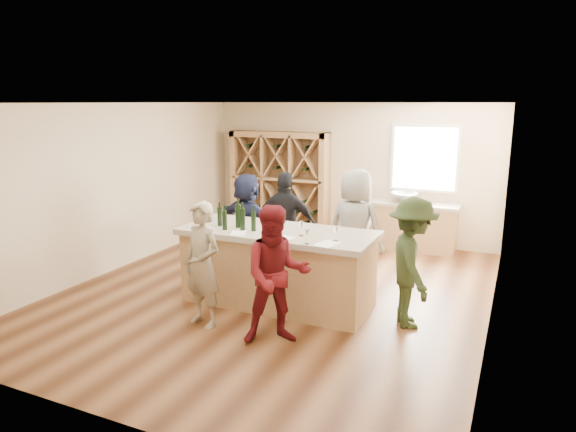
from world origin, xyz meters
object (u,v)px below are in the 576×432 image
at_px(wine_bottle_d, 243,219).
at_px(person_near_left, 202,265).
at_px(wine_bottle_c, 238,216).
at_px(person_far_right, 355,229).
at_px(person_far_mid, 286,225).
at_px(wine_bottle_e, 254,221).
at_px(wine_bottle_a, 220,217).
at_px(person_far_left, 248,221).
at_px(wine_rack, 280,183).
at_px(wine_bottle_b, 225,220).
at_px(person_server, 412,263).
at_px(tasting_counter_base, 278,270).
at_px(person_near_right, 277,275).
at_px(sink, 404,197).

distance_m(wine_bottle_d, person_near_left, 0.93).
height_order(wine_bottle_c, person_near_left, person_near_left).
bearing_deg(person_far_right, person_far_mid, 13.75).
distance_m(wine_bottle_e, person_far_right, 1.70).
xyz_separation_m(wine_bottle_a, person_far_left, (-0.34, 1.42, -0.39)).
height_order(wine_rack, person_far_right, wine_rack).
relative_size(wine_bottle_b, person_server, 0.16).
relative_size(wine_bottle_a, wine_bottle_b, 0.99).
xyz_separation_m(wine_bottle_a, person_near_left, (0.30, -0.91, -0.41)).
bearing_deg(person_server, person_far_left, 43.85).
xyz_separation_m(tasting_counter_base, person_near_right, (0.50, -1.08, 0.33)).
distance_m(tasting_counter_base, wine_bottle_a, 1.12).
distance_m(wine_bottle_a, person_near_right, 1.70).
distance_m(person_far_right, person_far_left, 1.98).
height_order(tasting_counter_base, person_far_mid, person_far_mid).
height_order(tasting_counter_base, wine_bottle_d, wine_bottle_d).
xyz_separation_m(wine_rack, sink, (2.70, -0.07, -0.09)).
bearing_deg(person_near_right, tasting_counter_base, 83.07).
bearing_deg(wine_bottle_c, sink, 66.98).
height_order(wine_bottle_d, person_near_left, person_near_left).
xyz_separation_m(tasting_counter_base, wine_bottle_c, (-0.57, -0.10, 0.74)).
bearing_deg(wine_bottle_d, person_far_left, 116.88).
xyz_separation_m(sink, person_far_mid, (-1.36, -2.51, -0.14)).
bearing_deg(wine_bottle_a, person_near_right, -35.01).
bearing_deg(person_near_right, person_far_mid, 80.04).
bearing_deg(wine_bottle_a, person_server, 3.62).
relative_size(wine_rack, wine_bottle_c, 6.69).
bearing_deg(sink, person_server, -76.33).
height_order(wine_bottle_e, person_far_left, person_far_left).
height_order(wine_bottle_a, person_near_right, person_near_right).
bearing_deg(wine_bottle_d, person_far_mid, 87.16).
bearing_deg(person_far_mid, person_near_left, 76.11).
relative_size(wine_bottle_d, person_far_left, 0.19).
bearing_deg(wine_rack, sink, -1.49).
bearing_deg(wine_bottle_d, wine_bottle_b, -163.84).
bearing_deg(wine_bottle_b, wine_bottle_a, 137.91).
distance_m(wine_bottle_c, person_near_left, 1.04).
bearing_deg(person_far_left, person_far_right, -167.53).
distance_m(person_server, person_far_right, 1.52).
xyz_separation_m(wine_bottle_b, wine_bottle_e, (0.40, 0.10, -0.00)).
bearing_deg(person_near_right, person_far_left, 93.66).
xyz_separation_m(wine_bottle_a, wine_bottle_d, (0.43, -0.09, 0.02)).
bearing_deg(wine_bottle_a, wine_rack, 102.67).
bearing_deg(person_far_right, person_near_left, 69.89).
height_order(wine_rack, tasting_counter_base, wine_rack).
height_order(wine_bottle_a, wine_bottle_e, wine_bottle_e).
height_order(wine_bottle_e, person_near_left, person_near_left).
bearing_deg(wine_bottle_a, wine_bottle_e, -6.19).
xyz_separation_m(sink, wine_bottle_b, (-1.67, -3.87, 0.20)).
distance_m(person_near_left, person_far_mid, 2.12).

